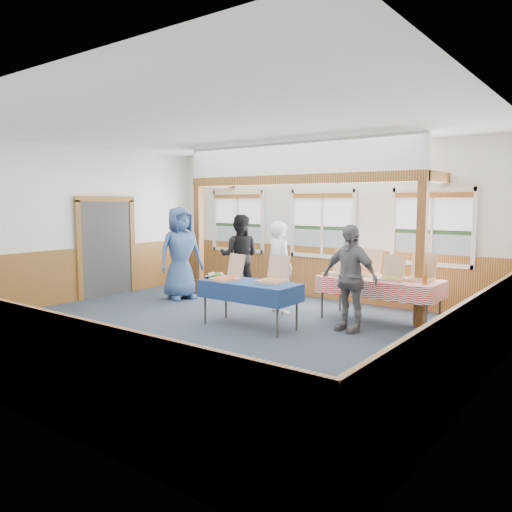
{
  "coord_description": "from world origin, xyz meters",
  "views": [
    {
      "loc": [
        5.2,
        -5.87,
        2.07
      ],
      "look_at": [
        0.07,
        1.0,
        1.13
      ],
      "focal_mm": 35.0,
      "sensor_mm": 36.0,
      "label": 1
    }
  ],
  "objects_px": {
    "table_left": "(250,286)",
    "table_right": "(380,281)",
    "woman_white": "(280,267)",
    "man_blue": "(181,253)",
    "woman_black": "(240,256)",
    "person_grey": "(349,278)"
  },
  "relations": [
    {
      "from": "table_left",
      "to": "woman_white",
      "type": "xyz_separation_m",
      "value": [
        -0.21,
        1.19,
        0.16
      ]
    },
    {
      "from": "man_blue",
      "to": "person_grey",
      "type": "height_order",
      "value": "man_blue"
    },
    {
      "from": "table_right",
      "to": "person_grey",
      "type": "height_order",
      "value": "person_grey"
    },
    {
      "from": "woman_white",
      "to": "table_left",
      "type": "bearing_deg",
      "value": 120.79
    },
    {
      "from": "woman_black",
      "to": "person_grey",
      "type": "relative_size",
      "value": 1.04
    },
    {
      "from": "woman_white",
      "to": "woman_black",
      "type": "relative_size",
      "value": 0.96
    },
    {
      "from": "table_left",
      "to": "woman_black",
      "type": "height_order",
      "value": "woman_black"
    },
    {
      "from": "table_right",
      "to": "man_blue",
      "type": "xyz_separation_m",
      "value": [
        -4.22,
        -0.59,
        0.28
      ]
    },
    {
      "from": "table_right",
      "to": "person_grey",
      "type": "distance_m",
      "value": 0.89
    },
    {
      "from": "table_left",
      "to": "table_right",
      "type": "height_order",
      "value": "same"
    },
    {
      "from": "woman_white",
      "to": "person_grey",
      "type": "distance_m",
      "value": 1.67
    },
    {
      "from": "woman_white",
      "to": "woman_black",
      "type": "height_order",
      "value": "woman_black"
    },
    {
      "from": "woman_white",
      "to": "woman_black",
      "type": "distance_m",
      "value": 1.77
    },
    {
      "from": "woman_white",
      "to": "man_blue",
      "type": "distance_m",
      "value": 2.46
    },
    {
      "from": "table_left",
      "to": "woman_white",
      "type": "bearing_deg",
      "value": 101.31
    },
    {
      "from": "woman_white",
      "to": "man_blue",
      "type": "xyz_separation_m",
      "value": [
        -2.45,
        -0.13,
        0.13
      ]
    },
    {
      "from": "table_right",
      "to": "woman_black",
      "type": "relative_size",
      "value": 1.23
    },
    {
      "from": "woman_black",
      "to": "person_grey",
      "type": "bearing_deg",
      "value": 130.27
    },
    {
      "from": "woman_white",
      "to": "person_grey",
      "type": "bearing_deg",
      "value": -173.37
    },
    {
      "from": "table_right",
      "to": "person_grey",
      "type": "relative_size",
      "value": 1.28
    },
    {
      "from": "woman_white",
      "to": "woman_black",
      "type": "xyz_separation_m",
      "value": [
        -1.58,
        0.79,
        0.04
      ]
    },
    {
      "from": "table_left",
      "to": "woman_black",
      "type": "relative_size",
      "value": 0.94
    }
  ]
}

